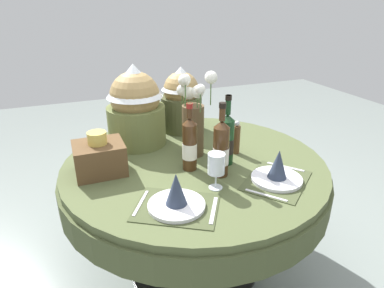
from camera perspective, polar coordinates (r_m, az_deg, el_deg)
The scene contains 13 objects.
ground at distance 2.23m, azimuth 0.35°, elevation -19.79°, with size 8.00×8.00×0.00m, color gray.
dining_table at distance 1.87m, azimuth 0.39°, elevation -6.20°, with size 1.42×1.42×0.73m.
place_setting_left at distance 1.40m, azimuth -2.67°, elevation -9.10°, with size 0.43×0.40×0.16m.
place_setting_right at distance 1.64m, azimuth 14.24°, elevation -4.64°, with size 0.43×0.42×0.16m.
flower_vase at distance 1.80m, azimuth 0.16°, elevation 4.48°, with size 0.19×0.24×0.46m.
wine_bottle_left at distance 1.61m, azimuth 4.94°, elevation -0.77°, with size 0.08×0.08×0.37m.
wine_bottle_centre at distance 1.73m, azimuth 5.90°, elevation 0.84°, with size 0.08×0.08×0.37m.
wine_bottle_right at distance 1.66m, azimuth -0.40°, elevation -0.05°, with size 0.07×0.07×0.35m.
wine_glass_left at distance 1.50m, azimuth 4.13°, elevation -3.46°, with size 0.08×0.08×0.17m.
pepper_mill at distance 1.87m, azimuth 7.45°, elevation 0.99°, with size 0.04×0.04×0.19m.
gift_tub_back_left at distance 1.96m, azimuth -9.56°, elevation 6.82°, with size 0.34×0.34×0.47m.
gift_tub_back_centre at distance 2.16m, azimuth -1.84°, elevation 7.94°, with size 0.26×0.26×0.41m.
woven_basket_side_left at distance 1.71m, azimuth -15.41°, elevation -2.12°, with size 0.24×0.20×0.21m.
Camera 1 is at (-0.61, -1.50, 1.53)m, focal length 31.51 mm.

